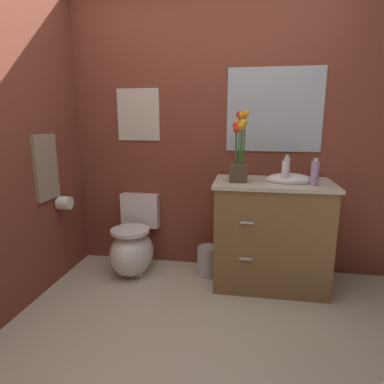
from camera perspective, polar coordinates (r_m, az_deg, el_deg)
name	(u,v)px	position (r m, az deg, el deg)	size (l,w,h in m)	color
ground_plane	(184,370)	(2.09, -1.35, -28.60)	(8.54, 8.54, 0.00)	beige
wall_back	(236,133)	(2.97, 7.63, 10.08)	(3.99, 0.05, 2.50)	brown
wall_left	(3,138)	(2.54, -30.15, 8.11)	(0.05, 3.92, 2.50)	brown
toilet	(133,246)	(3.06, -10.18, -9.30)	(0.38, 0.59, 0.69)	white
vanity_cabinet	(271,233)	(2.81, 13.61, -6.89)	(0.94, 0.56, 1.07)	brown
flower_vase	(239,155)	(2.60, 8.23, 6.34)	(0.14, 0.14, 0.56)	#4C3D2D
soap_bottle	(315,173)	(2.61, 20.64, 3.10)	(0.06, 0.06, 0.20)	#B28CBF
lotion_bottle	(285,172)	(2.60, 15.96, 3.38)	(0.06, 0.06, 0.20)	white
hand_wash_bottle	(287,168)	(2.81, 16.18, 4.03)	(0.05, 0.05, 0.20)	white
trash_bin	(207,261)	(2.99, 2.70, -11.89)	(0.18, 0.18, 0.27)	#B7B7BC
wall_poster	(138,115)	(3.10, -9.34, 13.15)	(0.39, 0.01, 0.46)	beige
wall_mirror	(274,110)	(2.95, 14.19, 13.69)	(0.80, 0.01, 0.70)	#B2BCC6
hanging_towel	(46,167)	(2.85, -24.11, 3.93)	(0.03, 0.28, 0.52)	gray
toilet_paper_roll	(64,203)	(2.98, -21.36, -1.77)	(0.11, 0.11, 0.11)	white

